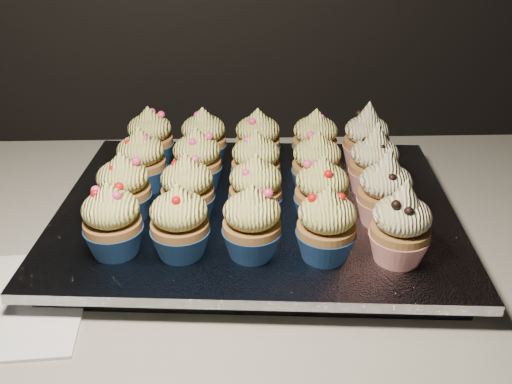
{
  "coord_description": "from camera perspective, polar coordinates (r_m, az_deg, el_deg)",
  "views": [
    {
      "loc": [
        0.17,
        1.1,
        1.28
      ],
      "look_at": [
        0.2,
        1.71,
        0.95
      ],
      "focal_mm": 40.0,
      "sensor_mm": 36.0,
      "label": 1
    }
  ],
  "objects": [
    {
      "name": "worktop",
      "position": [
        0.75,
        -15.18,
        -5.45
      ],
      "size": [
        2.44,
        0.64,
        0.04
      ],
      "primitive_type": "cube",
      "color": "beige",
      "rests_on": "cabinet"
    },
    {
      "name": "napkin",
      "position": [
        0.66,
        -24.08,
        -10.17
      ],
      "size": [
        0.18,
        0.18,
        0.0
      ],
      "primitive_type": "cube",
      "rotation": [
        0.0,
        0.0,
        0.07
      ],
      "color": "white",
      "rests_on": "worktop"
    },
    {
      "name": "baking_tray",
      "position": [
        0.72,
        0.0,
        -2.73
      ],
      "size": [
        0.47,
        0.37,
        0.02
      ],
      "primitive_type": "cube",
      "rotation": [
        0.0,
        0.0,
        -0.07
      ],
      "color": "black",
      "rests_on": "worktop"
    },
    {
      "name": "foil_lining",
      "position": [
        0.71,
        0.0,
        -1.56
      ],
      "size": [
        0.51,
        0.41,
        0.01
      ],
      "primitive_type": "cube",
      "rotation": [
        0.0,
        0.0,
        -0.07
      ],
      "color": "silver",
      "rests_on": "baking_tray"
    },
    {
      "name": "cupcake_0",
      "position": [
        0.62,
        -14.18,
        -2.87
      ],
      "size": [
        0.06,
        0.06,
        0.08
      ],
      "color": "navy",
      "rests_on": "foil_lining"
    },
    {
      "name": "cupcake_1",
      "position": [
        0.6,
        -7.65,
        -3.11
      ],
      "size": [
        0.06,
        0.06,
        0.08
      ],
      "color": "navy",
      "rests_on": "foil_lining"
    },
    {
      "name": "cupcake_2",
      "position": [
        0.6,
        -0.42,
        -3.18
      ],
      "size": [
        0.06,
        0.06,
        0.08
      ],
      "color": "navy",
      "rests_on": "foil_lining"
    },
    {
      "name": "cupcake_3",
      "position": [
        0.6,
        7.05,
        -3.39
      ],
      "size": [
        0.06,
        0.06,
        0.08
      ],
      "color": "navy",
      "rests_on": "foil_lining"
    },
    {
      "name": "cupcake_4",
      "position": [
        0.6,
        14.26,
        -3.38
      ],
      "size": [
        0.06,
        0.06,
        0.1
      ],
      "color": "red",
      "rests_on": "foil_lining"
    },
    {
      "name": "cupcake_5",
      "position": [
        0.68,
        -13.06,
        0.34
      ],
      "size": [
        0.06,
        0.06,
        0.08
      ],
      "color": "navy",
      "rests_on": "foil_lining"
    },
    {
      "name": "cupcake_6",
      "position": [
        0.66,
        -6.86,
        0.2
      ],
      "size": [
        0.06,
        0.06,
        0.08
      ],
      "color": "navy",
      "rests_on": "foil_lining"
    },
    {
      "name": "cupcake_7",
      "position": [
        0.66,
        -0.04,
        0.2
      ],
      "size": [
        0.06,
        0.06,
        0.08
      ],
      "color": "navy",
      "rests_on": "foil_lining"
    },
    {
      "name": "cupcake_8",
      "position": [
        0.66,
        6.56,
        -0.05
      ],
      "size": [
        0.06,
        0.06,
        0.08
      ],
      "color": "navy",
      "rests_on": "foil_lining"
    },
    {
      "name": "cupcake_9",
      "position": [
        0.67,
        12.75,
        0.06
      ],
      "size": [
        0.06,
        0.06,
        0.1
      ],
      "color": "red",
      "rests_on": "foil_lining"
    },
    {
      "name": "cupcake_10",
      "position": [
        0.74,
        -11.38,
        3.04
      ],
      "size": [
        0.06,
        0.06,
        0.08
      ],
      "color": "navy",
      "rests_on": "foil_lining"
    },
    {
      "name": "cupcake_11",
      "position": [
        0.73,
        -5.9,
        3.1
      ],
      "size": [
        0.06,
        0.06,
        0.08
      ],
      "color": "navy",
      "rests_on": "foil_lining"
    },
    {
      "name": "cupcake_12",
      "position": [
        0.72,
        -0.02,
        2.84
      ],
      "size": [
        0.06,
        0.06,
        0.08
      ],
      "color": "navy",
      "rests_on": "foil_lining"
    },
    {
      "name": "cupcake_13",
      "position": [
        0.72,
        6.08,
        2.73
      ],
      "size": [
        0.06,
        0.06,
        0.08
      ],
      "color": "navy",
      "rests_on": "foil_lining"
    },
    {
      "name": "cupcake_14",
      "position": [
        0.74,
        11.7,
        2.87
      ],
      "size": [
        0.06,
        0.06,
        0.1
      ],
      "color": "red",
      "rests_on": "foil_lining"
    },
    {
      "name": "cupcake_15",
      "position": [
        0.81,
        -10.51,
        5.31
      ],
      "size": [
        0.06,
        0.06,
        0.08
      ],
      "color": "navy",
      "rests_on": "foil_lining"
    },
    {
      "name": "cupcake_16",
      "position": [
        0.8,
        -5.25,
        5.29
      ],
      "size": [
        0.06,
        0.06,
        0.08
      ],
      "color": "navy",
      "rests_on": "foil_lining"
    },
    {
      "name": "cupcake_17",
      "position": [
        0.79,
        0.17,
        5.2
      ],
      "size": [
        0.06,
        0.06,
        0.08
      ],
      "color": "navy",
      "rests_on": "foil_lining"
    },
    {
      "name": "cupcake_18",
      "position": [
        0.79,
        5.92,
        5.13
      ],
      "size": [
        0.06,
        0.06,
        0.08
      ],
      "color": "navy",
      "rests_on": "foil_lining"
    },
    {
      "name": "cupcake_19",
      "position": [
        0.8,
        10.95,
        5.23
      ],
      "size": [
        0.06,
        0.06,
        0.1
      ],
      "color": "red",
      "rests_on": "foil_lining"
    }
  ]
}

